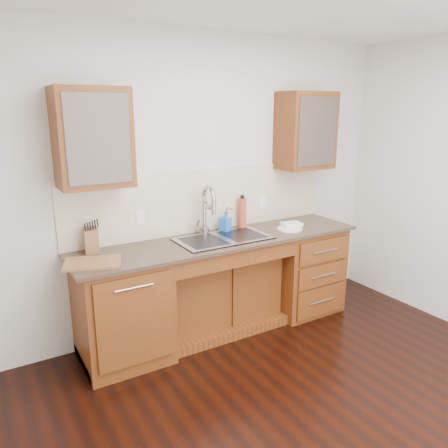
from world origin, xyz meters
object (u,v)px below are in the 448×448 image
cutting_board (92,263)px  knife_block (91,240)px  water_bottle (242,213)px  plate (290,229)px  soap_bottle (225,221)px

cutting_board → knife_block: bearing=75.9°
water_bottle → plate: size_ratio=1.18×
plate → knife_block: knife_block is taller
soap_bottle → plate: size_ratio=0.80×
water_bottle → cutting_board: size_ratio=0.70×
soap_bottle → water_bottle: (0.22, 0.05, 0.05)m
plate → cutting_board: cutting_board is taller
cutting_board → soap_bottle: bearing=10.9°
plate → knife_block: (-1.81, 0.31, 0.09)m
knife_block → cutting_board: (-0.08, -0.30, -0.09)m
soap_bottle → cutting_board: size_ratio=0.47×
water_bottle → cutting_board: water_bottle is taller
plate → cutting_board: bearing=179.7°
knife_block → cutting_board: size_ratio=0.47×
water_bottle → knife_block: (-1.47, -0.01, -0.05)m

